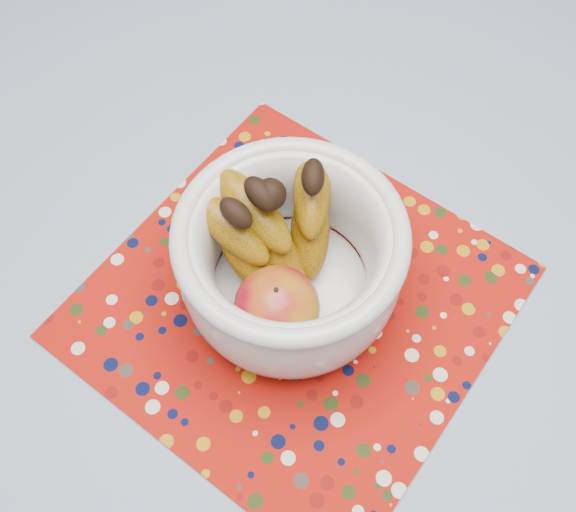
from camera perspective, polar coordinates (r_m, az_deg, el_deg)
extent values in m
plane|color=#2D2826|center=(1.53, -1.40, -13.30)|extent=(4.00, 4.00, 0.00)
cube|color=brown|center=(0.85, -2.45, -0.14)|extent=(1.20, 1.20, 0.04)
cylinder|color=brown|center=(1.60, 5.97, 16.44)|extent=(0.06, 0.06, 0.71)
cylinder|color=brown|center=(1.55, 20.74, 0.89)|extent=(0.04, 0.04, 0.42)
cylinder|color=brown|center=(1.69, 15.30, 10.30)|extent=(0.04, 0.04, 0.42)
cube|color=slate|center=(0.83, -2.52, 0.69)|extent=(1.32, 1.32, 0.01)
cube|color=#9A1008|center=(0.79, 0.62, -3.86)|extent=(0.57, 0.57, 0.00)
cylinder|color=silver|center=(0.78, 0.18, -3.05)|extent=(0.12, 0.12, 0.01)
cylinder|color=silver|center=(0.77, 0.18, -2.65)|extent=(0.18, 0.18, 0.01)
torus|color=silver|center=(0.67, 0.21, 1.77)|extent=(0.24, 0.24, 0.02)
ellipsoid|color=maroon|center=(0.71, -0.95, -4.34)|extent=(0.09, 0.09, 0.08)
sphere|color=black|center=(0.67, -1.53, 5.24)|extent=(0.03, 0.03, 0.03)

